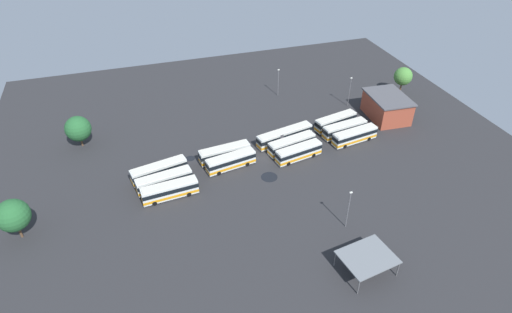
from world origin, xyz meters
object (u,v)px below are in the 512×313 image
bus_row2_slot0 (299,152)px  lamp_post_near_entrance (278,81)px  bus_row1_slot1 (231,161)px  lamp_post_far_corner (348,208)px  tree_north_edge (403,76)px  lamp_post_by_building (350,91)px  bus_row3_slot2 (336,121)px  tree_northeast (78,129)px  depot_building (387,107)px  bus_row2_slot1 (292,144)px  bus_row2_slot2 (284,136)px  bus_row1_slot2 (225,153)px  bus_row3_slot0 (355,136)px  bus_row0_slot1 (164,181)px  bus_row0_slot0 (170,190)px  tree_east_edge (13,216)px  bus_row0_slot2 (159,171)px  maintenance_shelter (368,257)px  bus_row3_slot1 (345,129)px

bus_row2_slot0 → lamp_post_near_entrance: size_ratio=1.42×
bus_row1_slot1 → lamp_post_far_corner: lamp_post_far_corner is taller
bus_row1_slot1 → tree_north_edge: 59.72m
lamp_post_by_building → tree_north_edge: bearing=4.9°
bus_row3_slot2 → tree_northeast: tree_northeast is taller
bus_row2_slot0 → lamp_post_by_building: lamp_post_by_building is taller
depot_building → tree_north_edge: size_ratio=1.58×
bus_row2_slot1 → lamp_post_far_corner: size_ratio=1.42×
bus_row2_slot2 → lamp_post_far_corner: bearing=-88.7°
lamp_post_far_corner → tree_north_edge: 59.80m
bus_row1_slot2 → bus_row3_slot0: (31.95, -2.61, -0.00)m
bus_row2_slot2 → lamp_post_near_entrance: 24.77m
tree_north_edge → bus_row0_slot1: bearing=-163.0°
depot_building → tree_northeast: bearing=172.3°
bus_row3_slot0 → tree_north_edge: size_ratio=1.44×
bus_row0_slot0 → tree_east_edge: bearing=-174.5°
bus_row0_slot1 → bus_row1_slot2: bearing=22.2°
lamp_post_by_building → tree_east_edge: size_ratio=1.03×
tree_north_edge → bus_row2_slot2: bearing=-162.2°
bus_row0_slot2 → tree_northeast: tree_northeast is taller
maintenance_shelter → bus_row2_slot0: bearing=87.2°
bus_row1_slot1 → lamp_post_by_building: 42.66m
depot_building → tree_east_edge: size_ratio=1.59×
bus_row3_slot1 → lamp_post_far_corner: bearing=-116.8°
bus_row2_slot0 → tree_northeast: size_ratio=1.47×
bus_row2_slot1 → bus_row3_slot0: bearing=-4.7°
bus_row0_slot1 → lamp_post_near_entrance: lamp_post_near_entrance is taller
bus_row0_slot1 → lamp_post_near_entrance: bearing=40.8°
bus_row1_slot2 → lamp_post_far_corner: bearing=-59.8°
bus_row2_slot1 → tree_east_edge: size_ratio=1.46×
bus_row0_slot2 → bus_row1_slot2: 15.32m
bus_row0_slot0 → bus_row3_slot2: (44.51, 14.42, 0.00)m
tree_east_edge → depot_building: bearing=11.5°
bus_row3_slot2 → lamp_post_far_corner: lamp_post_far_corner is taller
bus_row3_slot2 → lamp_post_by_building: lamp_post_by_building is taller
bus_row2_slot1 → tree_northeast: tree_northeast is taller
maintenance_shelter → lamp_post_by_building: (24.52, 52.88, 1.42)m
bus_row0_slot2 → bus_row2_slot0: same height
bus_row0_slot1 → bus_row3_slot1: bearing=8.6°
lamp_post_by_building → tree_north_edge: (17.71, 1.53, 1.05)m
bus_row3_slot0 → tree_east_edge: size_ratio=1.44×
bus_row1_slot2 → bus_row2_slot2: bearing=9.5°
bus_row0_slot1 → tree_northeast: (-16.81, 22.05, 2.97)m
lamp_post_by_building → tree_east_edge: (-81.01, -26.51, 0.64)m
bus_row0_slot2 → tree_north_edge: (72.03, 17.98, 3.91)m
bus_row0_slot0 → depot_building: depot_building is taller
bus_row0_slot1 → bus_row3_slot2: size_ratio=1.01×
lamp_post_by_building → tree_east_edge: lamp_post_by_building is taller
bus_row0_slot1 → lamp_post_near_entrance: size_ratio=1.48×
bus_row1_slot1 → lamp_post_by_building: (38.63, 17.87, 2.86)m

